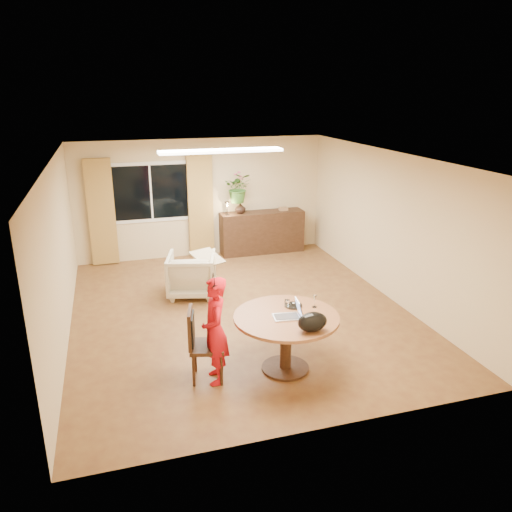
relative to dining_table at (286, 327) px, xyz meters
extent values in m
plane|color=brown|center=(-0.11, 1.95, -0.62)|extent=(6.50, 6.50, 0.00)
plane|color=white|center=(-0.11, 1.95, 1.98)|extent=(6.50, 6.50, 0.00)
plane|color=#D6BB8B|center=(-0.11, 5.20, 0.68)|extent=(5.50, 0.00, 5.50)
plane|color=#D6BB8B|center=(-2.86, 1.95, 0.68)|extent=(0.00, 6.50, 6.50)
plane|color=#D6BB8B|center=(2.64, 1.95, 0.68)|extent=(0.00, 6.50, 6.50)
cube|color=white|center=(-1.21, 5.18, 0.88)|extent=(1.70, 0.02, 1.30)
cube|color=black|center=(-1.21, 5.17, 0.88)|extent=(1.55, 0.01, 1.15)
cube|color=white|center=(-1.21, 5.17, 0.88)|extent=(0.04, 0.01, 1.15)
cube|color=olive|center=(-2.26, 5.10, 0.52)|extent=(0.55, 0.08, 2.25)
cube|color=olive|center=(-0.16, 5.10, 0.52)|extent=(0.55, 0.08, 2.25)
cube|color=white|center=(-0.11, 3.15, 1.94)|extent=(2.20, 0.35, 0.05)
cylinder|color=brown|center=(0.00, 0.00, 0.15)|extent=(1.39, 1.39, 0.04)
cylinder|color=black|center=(0.00, 0.00, -0.25)|extent=(0.15, 0.15, 0.75)
cylinder|color=black|center=(0.00, 0.00, -0.61)|extent=(0.64, 0.64, 0.03)
imported|color=red|center=(-0.95, 0.01, 0.09)|extent=(0.54, 0.38, 1.42)
imported|color=beige|center=(-0.77, 2.92, -0.23)|extent=(1.04, 1.05, 0.79)
cube|color=black|center=(1.21, 4.96, -0.15)|extent=(1.91, 0.47, 0.96)
imported|color=black|center=(0.70, 4.96, 0.46)|extent=(0.29, 0.29, 0.25)
imported|color=#346E29|center=(0.67, 4.96, 0.91)|extent=(0.71, 0.65, 0.66)
camera|label=1|loc=(-2.08, -5.56, 2.99)|focal=35.00mm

